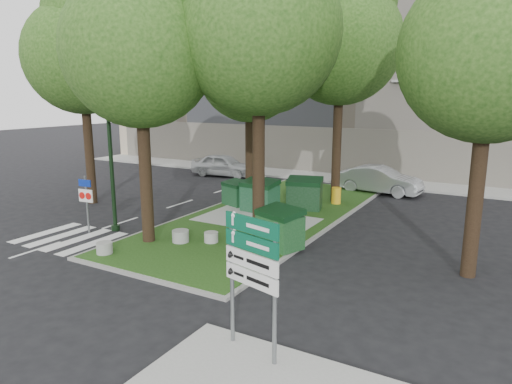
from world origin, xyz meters
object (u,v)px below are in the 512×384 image
Objects in this scene: bollard_mid at (181,236)px; traffic_sign_pole at (86,197)px; dumpster_a at (236,193)px; tree_median_far at (343,30)px; bollard_right at (211,237)px; car_silver at (379,180)px; tree_median_near_right at (262,14)px; tree_street_left at (83,46)px; litter_bin at (336,196)px; car_white at (224,165)px; dumpster_c at (304,194)px; bollard_left at (104,248)px; directional_sign at (252,264)px; dumpster_b at (260,196)px; tree_median_near_left at (142,35)px; dumpster_d at (280,228)px; tree_street_right at (496,34)px; street_lamp at (109,134)px; tree_median_mid at (252,58)px.

traffic_sign_pole reaches higher than bollard_mid.
traffic_sign_pole reaches higher than dumpster_a.
bollard_right is at bearing -101.29° from tree_median_far.
dumpster_a is 0.34× the size of car_silver.
tree_median_near_right is 2.50× the size of car_silver.
litter_bin is (10.86, 5.44, -7.13)m from tree_street_left.
dumpster_c is at bearing -131.42° from car_white.
tree_median_near_right reaches higher than tree_street_left.
dumpster_c is 9.66m from bollard_left.
dumpster_a is at bearing 61.12° from traffic_sign_pole.
litter_bin is at bearing 46.88° from dumpster_c.
directional_sign is (3.44, -6.56, -5.93)m from tree_median_near_right.
dumpster_b is at bearing 98.01° from bollard_right.
tree_median_near_left is 10.24m from tree_median_far.
dumpster_a is 1.92× the size of litter_bin.
tree_street_left is 13.43m from dumpster_d.
tree_median_near_right reaches higher than bollard_right.
tree_street_right is 2.20× the size of car_silver.
tree_median_near_right is at bearing -26.83° from dumpster_a.
bollard_left is 11.60m from litter_bin.
bollard_mid is 4.97m from street_lamp.
tree_median_near_left reaches higher than dumpster_a.
tree_street_right is at bearing -15.02° from dumpster_b.
dumpster_a is at bearing -178.29° from dumpster_c.
street_lamp is at bearing 177.68° from bollard_mid.
bollard_mid is 0.14× the size of car_white.
tree_median_near_left reaches higher than bollard_right.
litter_bin is (3.36, 2.44, -6.46)m from tree_median_mid.
car_white reaches higher than bollard_right.
litter_bin is 13.93m from directional_sign.
dumpster_d is at bearing 20.63° from bollard_mid.
tree_street_left is 2.40× the size of car_silver.
traffic_sign_pole is (-13.62, -2.70, -5.51)m from tree_street_right.
dumpster_d is at bearing -48.18° from dumpster_b.
street_lamp reaches higher than dumpster_c.
tree_median_near_left reaches higher than directional_sign.
traffic_sign_pole is at bearing 148.76° from bollard_left.
traffic_sign_pole is (-6.04, -7.41, 0.63)m from dumpster_c.
street_lamp is 2.70× the size of traffic_sign_pole.
street_lamp is at bearing -116.42° from tree_median_mid.
car_white is at bearing 109.14° from bollard_left.
dumpster_d is 0.42× the size of car_white.
tree_median_far is at bearing 73.51° from bollard_mid.
bollard_right is 8.20m from litter_bin.
street_lamp is (4.55, -2.94, -3.76)m from tree_street_left.
dumpster_c is 6.07m from car_silver.
litter_bin is at bearing 68.29° from bollard_left.
traffic_sign_pole is (-6.82, -9.70, -6.85)m from tree_median_far.
tree_median_mid is (0.50, 6.50, -0.34)m from tree_median_near_left.
dumpster_c is 9.07m from street_lamp.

